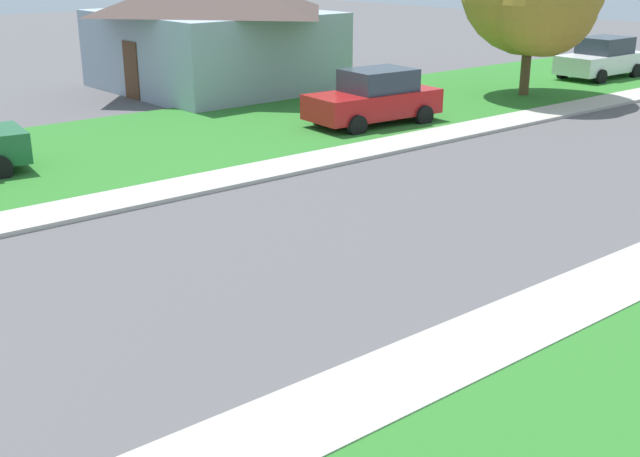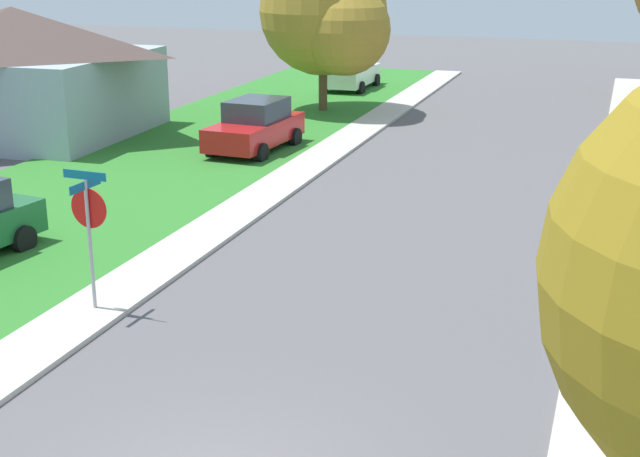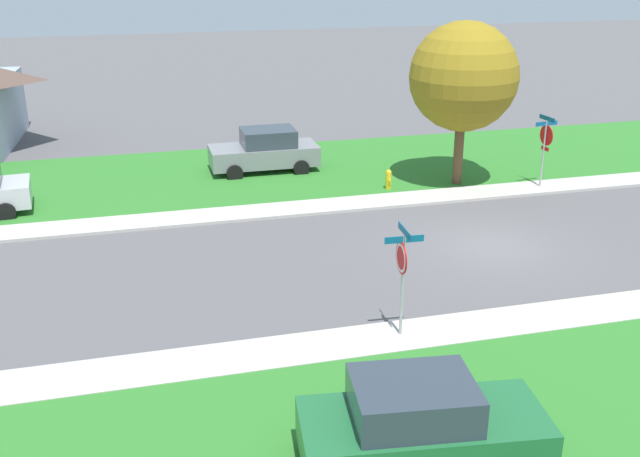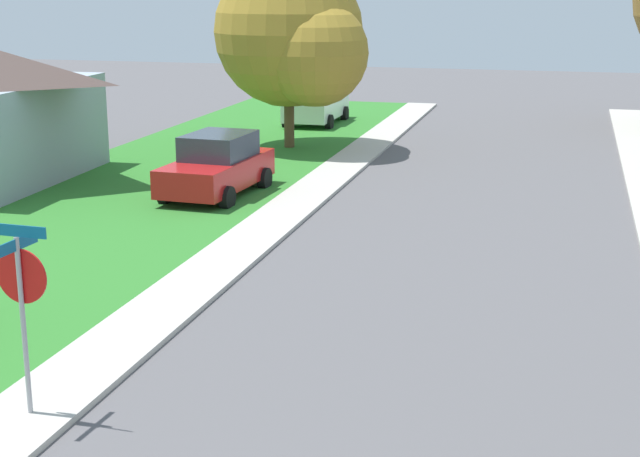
% 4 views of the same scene
% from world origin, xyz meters
% --- Properties ---
extents(sidewalk_east, '(1.40, 56.00, 0.10)m').
position_xyz_m(sidewalk_east, '(4.70, 12.00, 0.05)').
color(sidewalk_east, '#B7B2A8').
rests_on(sidewalk_east, ground).
extents(sidewalk_west, '(1.40, 56.00, 0.10)m').
position_xyz_m(sidewalk_west, '(-4.70, 12.00, 0.05)').
color(sidewalk_west, '#B7B2A8').
rests_on(sidewalk_west, ground).
extents(lawn_west, '(8.00, 56.00, 0.08)m').
position_xyz_m(lawn_west, '(-9.40, 12.00, 0.04)').
color(lawn_west, '#2D7528').
rests_on(lawn_west, ground).
extents(car_white_driveway_right, '(2.05, 4.30, 1.76)m').
position_xyz_m(car_white_driveway_right, '(-8.00, 32.48, 0.87)').
color(car_white_driveway_right, white).
rests_on(car_white_driveway_right, ground).
extents(car_red_behind_trees, '(2.25, 4.41, 1.76)m').
position_xyz_m(car_red_behind_trees, '(-7.12, 18.51, 0.87)').
color(car_red_behind_trees, red).
rests_on(car_red_behind_trees, ground).
extents(house_left_setback, '(9.25, 8.09, 4.60)m').
position_xyz_m(house_left_setback, '(-16.34, 18.38, 2.38)').
color(house_left_setback, '#93A3B2').
rests_on(house_left_setback, ground).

